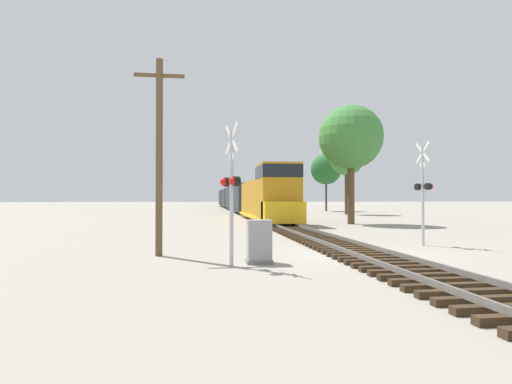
# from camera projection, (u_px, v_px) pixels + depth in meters

# --- Properties ---
(ground_plane) EXTENTS (400.00, 400.00, 0.00)m
(ground_plane) POSITION_uv_depth(u_px,v_px,m) (358.00, 255.00, 14.71)
(ground_plane) COLOR gray
(rail_track_bed) EXTENTS (2.60, 160.00, 0.31)m
(rail_track_bed) POSITION_uv_depth(u_px,v_px,m) (358.00, 251.00, 14.71)
(rail_track_bed) COLOR #382819
(rail_track_bed) RESTS_ON ground
(freight_train) EXTENTS (2.98, 78.25, 4.69)m
(freight_train) POSITION_uv_depth(u_px,v_px,m) (237.00, 198.00, 65.43)
(freight_train) COLOR #B77A14
(freight_train) RESTS_ON ground
(crossing_signal_near) EXTENTS (0.59, 1.00, 4.39)m
(crossing_signal_near) POSITION_uv_depth(u_px,v_px,m) (231.00, 186.00, 12.24)
(crossing_signal_near) COLOR #B7B7BC
(crossing_signal_near) RESTS_ON ground
(crossing_signal_far) EXTENTS (0.42, 1.01, 4.58)m
(crossing_signal_far) POSITION_uv_depth(u_px,v_px,m) (423.00, 188.00, 17.60)
(crossing_signal_far) COLOR #B7B7BC
(crossing_signal_far) RESTS_ON ground
(relay_cabinet) EXTENTS (0.83, 0.64, 1.39)m
(relay_cabinet) POSITION_uv_depth(u_px,v_px,m) (259.00, 242.00, 12.82)
(relay_cabinet) COLOR slate
(relay_cabinet) RESTS_ON ground
(utility_pole) EXTENTS (1.80, 0.25, 7.16)m
(utility_pole) POSITION_uv_depth(u_px,v_px,m) (159.00, 153.00, 14.47)
(utility_pole) COLOR brown
(utility_pole) RESTS_ON ground
(tree_far_right) EXTENTS (5.15, 5.15, 9.58)m
(tree_far_right) POSITION_uv_depth(u_px,v_px,m) (351.00, 138.00, 32.09)
(tree_far_right) COLOR brown
(tree_far_right) RESTS_ON ground
(tree_mid_background) EXTENTS (4.49, 4.49, 9.47)m
(tree_mid_background) POSITION_uv_depth(u_px,v_px,m) (347.00, 158.00, 50.61)
(tree_mid_background) COLOR #473521
(tree_mid_background) RESTS_ON ground
(tree_deep_background) EXTENTS (4.87, 4.87, 9.10)m
(tree_deep_background) POSITION_uv_depth(u_px,v_px,m) (326.00, 169.00, 63.12)
(tree_deep_background) COLOR #473521
(tree_deep_background) RESTS_ON ground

